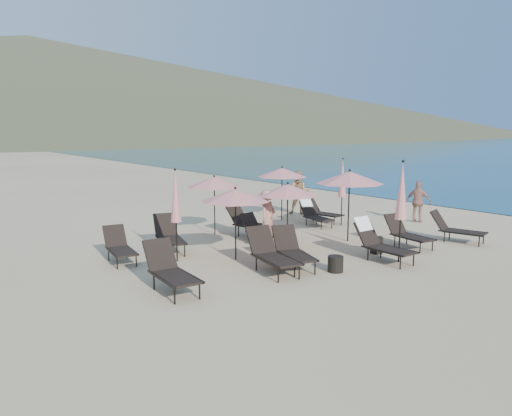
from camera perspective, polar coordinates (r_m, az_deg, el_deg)
ground at (r=14.42m, az=12.51°, el=-5.61°), size 800.00×800.00×0.00m
volcanic_headland at (r=323.10m, az=-22.44°, el=12.49°), size 690.00×690.00×55.00m
lounger_0 at (r=11.36m, az=-9.76°, el=-6.96°), size 0.81×1.87×1.05m
lounger_1 at (r=12.64m, az=1.79°, el=-5.16°), size 1.00×1.94×1.06m
lounger_2 at (r=13.11m, az=4.22°, el=-4.78°), size 1.19×1.86×1.00m
lounger_3 at (r=14.14m, az=13.94°, el=-3.71°), size 0.68×1.82×1.13m
lounger_4 at (r=15.99m, az=16.90°, el=-2.73°), size 0.83×1.70×0.94m
lounger_5 at (r=17.18m, az=21.86°, el=-2.15°), size 1.07×1.79×0.97m
lounger_6 at (r=14.14m, az=-15.34°, el=-4.24°), size 0.81×1.65×0.91m
lounger_7 at (r=15.02m, az=-9.91°, el=-3.07°), size 1.14×1.89×1.02m
lounger_8 at (r=16.77m, az=-0.65°, el=-1.59°), size 1.21×1.98×1.07m
lounger_9 at (r=15.92m, az=0.53°, el=-2.49°), size 0.78×1.59×0.88m
lounger_10 at (r=18.76m, az=6.63°, el=-0.61°), size 0.77×1.62×0.97m
lounger_11 at (r=19.52m, az=7.57°, el=-0.39°), size 0.86×1.63×0.89m
umbrella_open_0 at (r=13.61m, az=-2.37°, el=1.46°), size 1.89×1.89×2.04m
umbrella_open_1 at (r=14.91m, az=3.65°, el=2.08°), size 1.88×1.88×2.03m
umbrella_open_2 at (r=16.11m, az=10.64°, el=3.43°), size 2.17×2.17×2.33m
umbrella_open_3 at (r=16.94m, az=-4.79°, el=2.97°), size 1.90×1.90×2.04m
umbrella_open_4 at (r=19.66m, az=2.99°, el=4.08°), size 1.99×1.99×2.14m
umbrella_closed_0 at (r=13.84m, az=16.32°, el=1.80°), size 0.33×0.33×2.79m
umbrella_closed_1 at (r=18.75m, az=9.85°, el=3.34°), size 0.30×0.30×2.54m
umbrella_closed_2 at (r=13.60m, az=-9.17°, el=1.25°), size 0.30×0.30×2.56m
side_table_0 at (r=12.89m, az=9.07°, el=-6.33°), size 0.40×0.40×0.41m
side_table_1 at (r=14.98m, az=13.61°, el=-4.14°), size 0.36×0.36×0.49m
beachgoer_a at (r=14.97m, az=1.37°, el=-1.34°), size 0.76×0.63×1.80m
beachgoer_b at (r=21.05m, az=4.98°, el=1.72°), size 1.12×1.12×1.84m
beachgoer_c at (r=20.25m, az=18.06°, el=0.69°), size 0.73×1.02×1.61m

